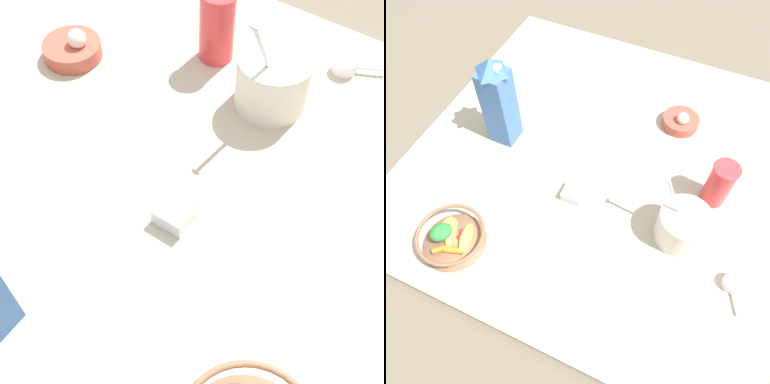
% 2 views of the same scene
% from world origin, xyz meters
% --- Properties ---
extents(ground_plane, '(6.00, 6.00, 0.00)m').
position_xyz_m(ground_plane, '(0.00, 0.00, 0.00)').
color(ground_plane, '#665B4C').
extents(countertop, '(1.17, 1.17, 0.04)m').
position_xyz_m(countertop, '(0.00, 0.00, 0.02)').
color(countertop, '#B2A893').
rests_on(countertop, ground_plane).
extents(yogurt_tub, '(0.14, 0.16, 0.23)m').
position_xyz_m(yogurt_tub, '(-0.16, -0.29, 0.10)').
color(yogurt_tub, silver).
rests_on(yogurt_tub, countertop).
extents(drinking_cup, '(0.08, 0.08, 0.15)m').
position_xyz_m(drinking_cup, '(-0.00, -0.35, 0.11)').
color(drinking_cup, '#DB383D').
rests_on(drinking_cup, countertop).
extents(spice_jar, '(0.06, 0.06, 0.03)m').
position_xyz_m(spice_jar, '(-0.16, 0.03, 0.05)').
color(spice_jar, silver).
rests_on(spice_jar, countertop).
extents(measuring_scoop, '(0.10, 0.06, 0.03)m').
position_xyz_m(measuring_scoop, '(-0.24, -0.46, 0.05)').
color(measuring_scoop, white).
rests_on(measuring_scoop, countertop).
extents(garlic_bowl, '(0.12, 0.12, 0.07)m').
position_xyz_m(garlic_bowl, '(0.24, -0.18, 0.06)').
color(garlic_bowl, '#B24C3D').
rests_on(garlic_bowl, countertop).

